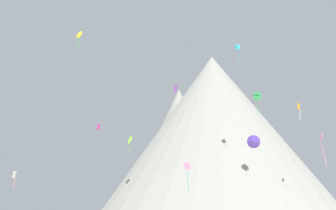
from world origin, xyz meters
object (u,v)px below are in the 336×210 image
(kite_green_high, at_px, (257,96))
(kite_lime_mid, at_px, (130,140))
(kite_white_low, at_px, (14,176))
(kite_rainbow_low, at_px, (187,167))
(kite_orange_high, at_px, (299,108))
(kite_magenta_mid, at_px, (99,127))
(kite_pink_mid, at_px, (322,138))
(kite_teal_mid, at_px, (273,161))
(rock_massif, at_px, (209,142))
(kite_violet_mid, at_px, (176,89))
(kite_yellow_high, at_px, (79,34))
(kite_indigo_mid, at_px, (253,142))
(kite_cyan_high, at_px, (237,47))

(kite_green_high, distance_m, kite_lime_mid, 33.58)
(kite_white_low, bearing_deg, kite_rainbow_low, 131.29)
(kite_orange_high, bearing_deg, kite_magenta_mid, 170.60)
(kite_green_high, bearing_deg, kite_rainbow_low, 178.40)
(kite_rainbow_low, height_order, kite_pink_mid, kite_pink_mid)
(kite_white_low, distance_m, kite_teal_mid, 58.92)
(kite_white_low, xyz_separation_m, kite_green_high, (42.14, 19.39, 18.30))
(rock_massif, xyz_separation_m, kite_rainbow_low, (-2.17, -53.28, -14.93))
(kite_violet_mid, bearing_deg, kite_rainbow_low, -37.78)
(kite_violet_mid, distance_m, kite_yellow_high, 21.59)
(kite_violet_mid, bearing_deg, rock_massif, -29.74)
(kite_rainbow_low, bearing_deg, kite_magenta_mid, -79.55)
(kite_pink_mid, distance_m, kite_magenta_mid, 49.15)
(kite_indigo_mid, height_order, kite_yellow_high, kite_yellow_high)
(rock_massif, xyz_separation_m, kite_green_high, (11.67, -36.00, 2.21))
(kite_lime_mid, bearing_deg, kite_yellow_high, 136.98)
(kite_white_low, height_order, kite_yellow_high, kite_yellow_high)
(rock_massif, distance_m, kite_orange_high, 40.20)
(kite_pink_mid, distance_m, kite_yellow_high, 45.01)
(kite_teal_mid, xyz_separation_m, kite_cyan_high, (-7.82, -15.57, 23.65))
(kite_yellow_high, distance_m, kite_lime_mid, 34.96)
(kite_white_low, relative_size, kite_magenta_mid, 2.02)
(kite_green_high, bearing_deg, kite_yellow_high, 158.90)
(kite_white_low, bearing_deg, kite_green_high, 151.74)
(kite_yellow_high, bearing_deg, kite_teal_mid, 72.97)
(kite_white_low, distance_m, kite_lime_mid, 35.89)
(kite_magenta_mid, bearing_deg, kite_teal_mid, 164.14)
(kite_white_low, bearing_deg, kite_pink_mid, 130.94)
(kite_indigo_mid, distance_m, kite_orange_high, 29.13)
(kite_indigo_mid, height_order, kite_lime_mid, kite_lime_mid)
(rock_massif, xyz_separation_m, kite_violet_mid, (-3.19, -58.47, -3.37))
(kite_green_high, height_order, kite_lime_mid, kite_green_high)
(rock_massif, relative_size, kite_white_low, 31.87)
(rock_massif, height_order, kite_orange_high, rock_massif)
(kite_violet_mid, height_order, kite_green_high, kite_green_high)
(kite_teal_mid, height_order, kite_lime_mid, kite_lime_mid)
(kite_pink_mid, bearing_deg, rock_massif, 30.75)
(kite_magenta_mid, relative_size, kite_violet_mid, 0.85)
(kite_magenta_mid, height_order, kite_violet_mid, kite_magenta_mid)
(kite_cyan_high, height_order, kite_green_high, kite_cyan_high)
(kite_rainbow_low, bearing_deg, kite_pink_mid, 147.42)
(kite_magenta_mid, relative_size, kite_lime_mid, 0.33)
(kite_orange_high, xyz_separation_m, kite_cyan_high, (-12.05, -0.67, 14.71))
(kite_white_low, xyz_separation_m, kite_pink_mid, (50.00, 3.42, 5.62))
(kite_rainbow_low, distance_m, kite_teal_mid, 38.50)
(kite_orange_high, height_order, kite_lime_mid, kite_orange_high)
(rock_massif, relative_size, kite_green_high, 17.37)
(kite_indigo_mid, xyz_separation_m, kite_lime_mid, (-27.09, 34.79, 8.29))
(kite_rainbow_low, distance_m, kite_yellow_high, 30.33)
(kite_cyan_high, bearing_deg, kite_lime_mid, 127.01)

